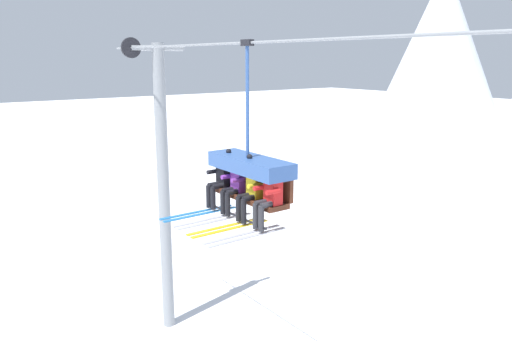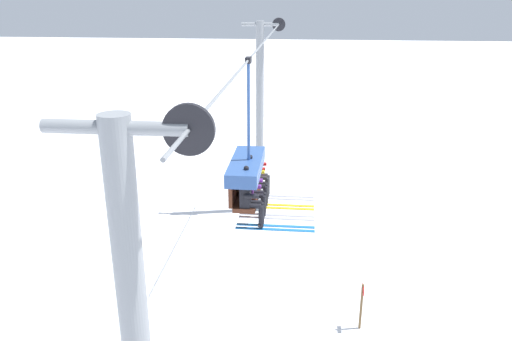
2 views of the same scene
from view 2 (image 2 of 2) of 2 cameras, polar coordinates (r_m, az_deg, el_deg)
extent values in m
cylinder|color=gray|center=(5.52, -15.83, 4.73)|extent=(0.16, 1.60, 0.16)
cylinder|color=black|center=(5.28, -7.68, 4.65)|extent=(0.08, 0.56, 0.56)
cylinder|color=gray|center=(22.85, 0.44, 5.64)|extent=(0.36, 0.36, 8.82)
cylinder|color=gray|center=(22.18, 0.47, 16.36)|extent=(0.16, 1.60, 0.16)
cylinder|color=black|center=(22.12, 2.62, 16.33)|extent=(0.08, 0.56, 0.56)
cylinder|color=gray|center=(13.63, 0.58, 14.13)|extent=(19.09, 0.05, 0.05)
cube|color=#512819|center=(11.44, -0.81, -2.56)|extent=(2.06, 0.48, 0.10)
cube|color=#512819|center=(11.37, -2.21, -1.23)|extent=(2.06, 0.08, 0.45)
cube|color=#335699|center=(11.22, -1.13, 0.52)|extent=(2.11, 0.68, 0.30)
cylinder|color=black|center=(11.54, 0.79, -4.13)|extent=(2.06, 0.04, 0.04)
cylinder|color=#335699|center=(10.86, -0.85, 6.61)|extent=(0.07, 0.07, 2.15)
cube|color=black|center=(10.66, -0.88, 12.51)|extent=(0.28, 0.12, 0.12)
cube|color=black|center=(10.55, -1.21, -2.75)|extent=(0.32, 0.22, 0.52)
sphere|color=#284C93|center=(10.41, -1.23, -0.93)|extent=(0.22, 0.22, 0.22)
ellipsoid|color=black|center=(10.40, -0.67, -0.95)|extent=(0.17, 0.04, 0.08)
cylinder|color=black|center=(10.54, -0.34, -4.07)|extent=(0.11, 0.34, 0.11)
cylinder|color=black|center=(10.70, -0.24, -3.69)|extent=(0.11, 0.34, 0.11)
cylinder|color=black|center=(10.62, 0.58, -5.29)|extent=(0.11, 0.11, 0.48)
cylinder|color=black|center=(10.78, 0.66, -4.90)|extent=(0.11, 0.11, 0.48)
cube|color=#1E6BB2|center=(10.73, 2.17, -6.76)|extent=(0.09, 1.70, 0.02)
cube|color=#1E6BB2|center=(10.89, 2.22, -6.34)|extent=(0.09, 1.70, 0.02)
cylinder|color=black|center=(10.35, -0.51, -2.97)|extent=(0.09, 0.30, 0.09)
cylinder|color=black|center=(10.59, -1.11, -0.61)|extent=(0.09, 0.09, 0.30)
sphere|color=black|center=(10.53, -1.11, 0.25)|extent=(0.11, 0.11, 0.11)
cube|color=purple|center=(11.06, -0.87, -1.64)|extent=(0.32, 0.22, 0.52)
sphere|color=silver|center=(10.94, -0.88, 0.11)|extent=(0.22, 0.22, 0.22)
ellipsoid|color=black|center=(10.93, -0.35, 0.10)|extent=(0.17, 0.04, 0.08)
cylinder|color=black|center=(11.05, -0.04, -2.89)|extent=(0.11, 0.34, 0.11)
cylinder|color=black|center=(11.21, 0.05, -2.55)|extent=(0.11, 0.34, 0.11)
cylinder|color=black|center=(11.13, 0.83, -4.07)|extent=(0.11, 0.11, 0.48)
cylinder|color=black|center=(11.29, 0.91, -3.71)|extent=(0.11, 0.11, 0.48)
cube|color=#B2B2BC|center=(11.23, 2.35, -5.48)|extent=(0.09, 1.70, 0.02)
cube|color=#B2B2BC|center=(11.39, 2.40, -5.10)|extent=(0.09, 1.70, 0.02)
cylinder|color=purple|center=(10.86, -0.20, -1.83)|extent=(0.09, 0.30, 0.09)
cylinder|color=purple|center=(11.21, 0.00, -1.12)|extent=(0.09, 0.30, 0.09)
cube|color=yellow|center=(11.58, -0.56, -0.62)|extent=(0.32, 0.22, 0.52)
sphere|color=#284C93|center=(11.46, -0.57, 1.06)|extent=(0.22, 0.22, 0.22)
ellipsoid|color=black|center=(11.45, -0.06, 1.04)|extent=(0.17, 0.04, 0.08)
cylinder|color=black|center=(11.57, 0.23, -1.82)|extent=(0.11, 0.34, 0.11)
cylinder|color=black|center=(11.73, 0.32, -1.51)|extent=(0.11, 0.34, 0.11)
cylinder|color=black|center=(11.64, 1.07, -2.95)|extent=(0.11, 0.11, 0.48)
cylinder|color=black|center=(11.81, 1.14, -2.62)|extent=(0.11, 0.11, 0.48)
cube|color=gold|center=(11.74, 2.51, -4.31)|extent=(0.09, 1.70, 0.02)
cube|color=gold|center=(11.90, 2.56, -3.96)|extent=(0.09, 1.70, 0.02)
cylinder|color=yellow|center=(11.29, -0.67, 0.71)|extent=(0.09, 0.09, 0.30)
sphere|color=black|center=(11.24, -0.67, 1.53)|extent=(0.11, 0.11, 0.11)
cylinder|color=yellow|center=(11.73, 0.27, -0.14)|extent=(0.09, 0.30, 0.09)
cube|color=red|center=(12.11, -0.28, 0.31)|extent=(0.32, 0.22, 0.52)
sphere|color=#284C93|center=(11.99, -0.28, 1.92)|extent=(0.22, 0.22, 0.22)
ellipsoid|color=black|center=(11.98, 0.20, 1.91)|extent=(0.17, 0.04, 0.08)
cylinder|color=#2D2D33|center=(12.09, 0.48, -0.84)|extent=(0.11, 0.34, 0.11)
cylinder|color=#2D2D33|center=(12.25, 0.56, -0.55)|extent=(0.11, 0.34, 0.11)
cylinder|color=#2D2D33|center=(12.16, 1.28, -1.93)|extent=(0.11, 0.11, 0.48)
cylinder|color=#2D2D33|center=(12.33, 1.34, -1.62)|extent=(0.11, 0.11, 0.48)
cube|color=#B2B2BC|center=(12.26, 2.66, -3.23)|extent=(0.09, 1.70, 0.02)
cube|color=#B2B2BC|center=(12.42, 2.70, -2.92)|extent=(0.09, 1.70, 0.02)
cylinder|color=red|center=(11.91, 0.35, 0.16)|extent=(0.09, 0.30, 0.09)
cylinder|color=red|center=(12.26, 0.51, 0.75)|extent=(0.09, 0.30, 0.09)
cylinder|color=brown|center=(16.36, 11.93, -14.98)|extent=(0.08, 0.08, 1.60)
cube|color=red|center=(16.02, 12.15, -13.15)|extent=(0.36, 0.02, 0.24)
camera|label=1|loc=(18.98, 19.54, 13.78)|focal=35.00mm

